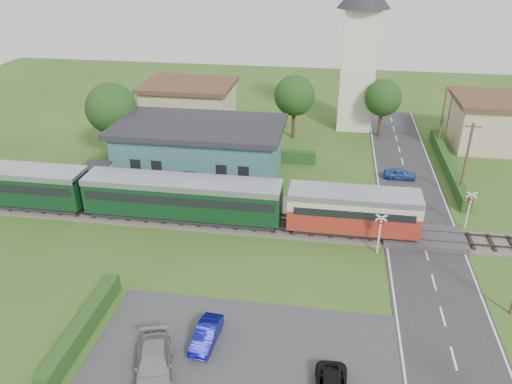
# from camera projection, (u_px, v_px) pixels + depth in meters

# --- Properties ---
(ground) EXTENTS (120.00, 120.00, 0.00)m
(ground) POSITION_uv_depth(u_px,v_px,m) (291.00, 243.00, 38.21)
(ground) COLOR #2D4C19
(railway_track) EXTENTS (76.00, 3.20, 0.49)m
(railway_track) POSITION_uv_depth(u_px,v_px,m) (294.00, 228.00, 39.92)
(railway_track) COLOR #4C443D
(railway_track) RESTS_ON ground
(road) EXTENTS (6.00, 70.00, 0.05)m
(road) POSITION_uv_depth(u_px,v_px,m) (426.00, 254.00, 36.79)
(road) COLOR #28282B
(road) RESTS_ON ground
(car_park) EXTENTS (17.00, 9.00, 0.08)m
(car_park) POSITION_uv_depth(u_px,v_px,m) (244.00, 354.00, 27.81)
(car_park) COLOR #333335
(car_park) RESTS_ON ground
(crossing_deck) EXTENTS (6.20, 3.40, 0.45)m
(crossing_deck) POSITION_uv_depth(u_px,v_px,m) (423.00, 237.00, 38.46)
(crossing_deck) COLOR #333335
(crossing_deck) RESTS_ON ground
(platform) EXTENTS (30.00, 3.00, 0.45)m
(platform) POSITION_uv_depth(u_px,v_px,m) (184.00, 200.00, 44.11)
(platform) COLOR gray
(platform) RESTS_ON ground
(equipment_hut) EXTENTS (2.30, 2.30, 2.55)m
(equipment_hut) POSITION_uv_depth(u_px,v_px,m) (97.00, 178.00, 44.55)
(equipment_hut) COLOR beige
(equipment_hut) RESTS_ON platform
(station_building) EXTENTS (16.00, 9.00, 5.30)m
(station_building) POSITION_uv_depth(u_px,v_px,m) (200.00, 150.00, 48.12)
(station_building) COLOR #2B5760
(station_building) RESTS_ON ground
(train) EXTENTS (43.20, 2.90, 3.40)m
(train) POSITION_uv_depth(u_px,v_px,m) (145.00, 194.00, 40.73)
(train) COLOR #232328
(train) RESTS_ON ground
(church_tower) EXTENTS (6.00, 6.00, 17.60)m
(church_tower) POSITION_uv_depth(u_px,v_px,m) (360.00, 43.00, 57.63)
(church_tower) COLOR beige
(church_tower) RESTS_ON ground
(house_west) EXTENTS (10.80, 8.80, 5.50)m
(house_west) POSITION_uv_depth(u_px,v_px,m) (190.00, 105.00, 61.14)
(house_west) COLOR tan
(house_west) RESTS_ON ground
(house_east) EXTENTS (8.80, 8.80, 5.50)m
(house_east) POSITION_uv_depth(u_px,v_px,m) (492.00, 122.00, 55.31)
(house_east) COLOR tan
(house_east) RESTS_ON ground
(hedge_carpark) EXTENTS (0.80, 9.00, 1.20)m
(hedge_carpark) POSITION_uv_depth(u_px,v_px,m) (83.00, 328.00, 28.90)
(hedge_carpark) COLOR #193814
(hedge_carpark) RESTS_ON ground
(hedge_roadside) EXTENTS (0.80, 18.00, 1.20)m
(hedge_roadside) POSITION_uv_depth(u_px,v_px,m) (448.00, 165.00, 50.06)
(hedge_roadside) COLOR #193814
(hedge_roadside) RESTS_ON ground
(hedge_station) EXTENTS (22.00, 0.80, 1.30)m
(hedge_station) POSITION_uv_depth(u_px,v_px,m) (212.00, 152.00, 53.01)
(hedge_station) COLOR #193814
(hedge_station) RESTS_ON ground
(tree_a) EXTENTS (5.20, 5.20, 8.00)m
(tree_a) POSITION_uv_depth(u_px,v_px,m) (111.00, 109.00, 50.97)
(tree_a) COLOR #332316
(tree_a) RESTS_ON ground
(tree_b) EXTENTS (4.60, 4.60, 7.34)m
(tree_b) POSITION_uv_depth(u_px,v_px,m) (294.00, 96.00, 56.54)
(tree_b) COLOR #332316
(tree_b) RESTS_ON ground
(tree_c) EXTENTS (4.20, 4.20, 6.78)m
(tree_c) POSITION_uv_depth(u_px,v_px,m) (383.00, 98.00, 57.06)
(tree_c) COLOR #332316
(tree_c) RESTS_ON ground
(utility_pole_c) EXTENTS (1.40, 0.22, 7.00)m
(utility_pole_c) POSITION_uv_depth(u_px,v_px,m) (466.00, 160.00, 43.40)
(utility_pole_c) COLOR #473321
(utility_pole_c) RESTS_ON ground
(utility_pole_d) EXTENTS (1.40, 0.22, 7.00)m
(utility_pole_d) POSITION_uv_depth(u_px,v_px,m) (442.00, 117.00, 54.00)
(utility_pole_d) COLOR #473321
(utility_pole_d) RESTS_ON ground
(crossing_signal_near) EXTENTS (0.84, 0.28, 3.28)m
(crossing_signal_near) POSITION_uv_depth(u_px,v_px,m) (380.00, 228.00, 35.99)
(crossing_signal_near) COLOR silver
(crossing_signal_near) RESTS_ON ground
(crossing_signal_far) EXTENTS (0.84, 0.28, 3.28)m
(crossing_signal_far) POSITION_uv_depth(u_px,v_px,m) (470.00, 205.00, 39.21)
(crossing_signal_far) COLOR silver
(crossing_signal_far) RESTS_ON ground
(streetlamp_west) EXTENTS (0.30, 0.30, 5.15)m
(streetlamp_west) POSITION_uv_depth(u_px,v_px,m) (119.00, 112.00, 57.60)
(streetlamp_west) COLOR #3F3F47
(streetlamp_west) RESTS_ON ground
(streetlamp_east) EXTENTS (0.30, 0.30, 5.15)m
(streetlamp_east) POSITION_uv_depth(u_px,v_px,m) (450.00, 110.00, 58.42)
(streetlamp_east) COLOR #3F3F47
(streetlamp_east) RESTS_ON ground
(car_on_road) EXTENTS (3.08, 1.27, 1.05)m
(car_on_road) POSITION_uv_depth(u_px,v_px,m) (400.00, 174.00, 48.22)
(car_on_road) COLOR #25459A
(car_on_road) RESTS_ON road
(car_park_blue) EXTENTS (1.38, 3.35, 1.08)m
(car_park_blue) POSITION_uv_depth(u_px,v_px,m) (206.00, 334.00, 28.38)
(car_park_blue) COLOR #0A0B74
(car_park_blue) RESTS_ON car_park
(car_park_silver) EXTENTS (3.27, 5.08, 1.37)m
(car_park_silver) POSITION_uv_depth(u_px,v_px,m) (154.00, 364.00, 26.18)
(car_park_silver) COLOR #949495
(car_park_silver) RESTS_ON car_park
(pedestrian_near) EXTENTS (0.85, 0.72, 1.98)m
(pedestrian_near) POSITION_uv_depth(u_px,v_px,m) (245.00, 193.00, 42.56)
(pedestrian_near) COLOR gray
(pedestrian_near) RESTS_ON platform
(pedestrian_far) EXTENTS (0.78, 0.94, 1.76)m
(pedestrian_far) POSITION_uv_depth(u_px,v_px,m) (137.00, 185.00, 44.31)
(pedestrian_far) COLOR gray
(pedestrian_far) RESTS_ON platform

